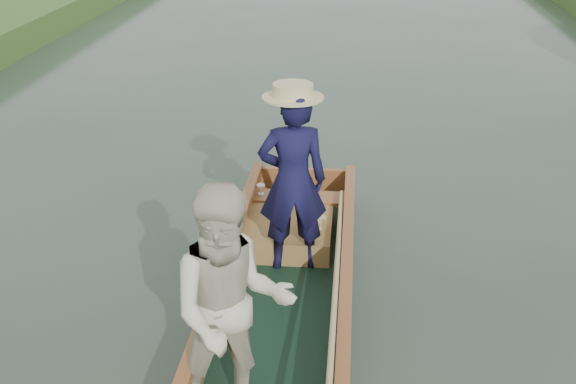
{
  "coord_description": "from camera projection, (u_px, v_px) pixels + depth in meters",
  "views": [
    {
      "loc": [
        0.51,
        -4.84,
        3.41
      ],
      "look_at": [
        0.0,
        0.6,
        0.95
      ],
      "focal_mm": 45.0,
      "sensor_mm": 36.0,
      "label": 1
    }
  ],
  "objects": [
    {
      "name": "ground",
      "position": [
        281.0,
        329.0,
        5.84
      ],
      "size": [
        120.0,
        120.0,
        0.0
      ],
      "primitive_type": "plane",
      "color": "#283D30",
      "rests_on": "ground"
    },
    {
      "name": "punt",
      "position": [
        269.0,
        274.0,
        5.47
      ],
      "size": [
        1.23,
        5.0,
        1.77
      ],
      "color": "black",
      "rests_on": "ground"
    }
  ]
}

